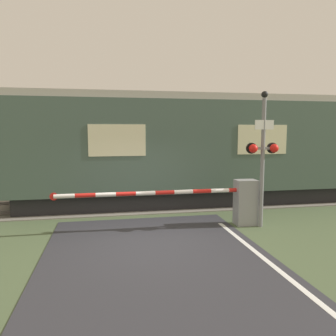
# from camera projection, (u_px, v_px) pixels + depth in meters

# --- Properties ---
(ground_plane) EXTENTS (80.00, 80.00, 0.00)m
(ground_plane) POSITION_uv_depth(u_px,v_px,m) (150.00, 240.00, 8.10)
(ground_plane) COLOR #475638
(track_bed) EXTENTS (36.00, 3.20, 0.13)m
(track_bed) POSITION_uv_depth(u_px,v_px,m) (135.00, 204.00, 12.03)
(track_bed) COLOR slate
(track_bed) RESTS_ON ground_plane
(train) EXTENTS (17.86, 2.84, 3.96)m
(train) POSITION_uv_depth(u_px,v_px,m) (245.00, 148.00, 12.60)
(train) COLOR black
(train) RESTS_ON ground_plane
(crossing_barrier) EXTENTS (5.64, 0.44, 1.30)m
(crossing_barrier) POSITION_uv_depth(u_px,v_px,m) (232.00, 201.00, 9.29)
(crossing_barrier) COLOR gray
(crossing_barrier) RESTS_ON ground_plane
(signal_post) EXTENTS (0.92, 0.26, 3.76)m
(signal_post) POSITION_uv_depth(u_px,v_px,m) (263.00, 151.00, 8.99)
(signal_post) COLOR gray
(signal_post) RESTS_ON ground_plane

